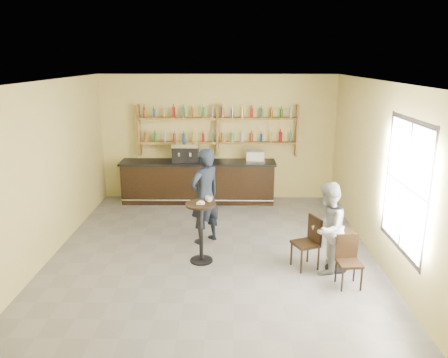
{
  "coord_description": "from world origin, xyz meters",
  "views": [
    {
      "loc": [
        0.33,
        -7.59,
        3.58
      ],
      "look_at": [
        0.2,
        0.8,
        1.25
      ],
      "focal_mm": 35.0,
      "sensor_mm": 36.0,
      "label": 1
    }
  ],
  "objects_px": {
    "bar_counter": "(198,181)",
    "chair_west": "(305,243)",
    "espresso_machine": "(186,152)",
    "man_main": "(205,196)",
    "patron_second": "(327,228)",
    "cafe_table": "(337,250)",
    "pastry_case": "(255,156)",
    "chair_south": "(349,263)",
    "pedestal_table": "(201,233)"
  },
  "relations": [
    {
      "from": "cafe_table",
      "to": "chair_south",
      "type": "bearing_deg",
      "value": -85.24
    },
    {
      "from": "man_main",
      "to": "chair_south",
      "type": "xyz_separation_m",
      "value": [
        2.42,
        -1.76,
        -0.54
      ]
    },
    {
      "from": "bar_counter",
      "to": "pedestal_table",
      "type": "bearing_deg",
      "value": -85.02
    },
    {
      "from": "espresso_machine",
      "to": "pedestal_table",
      "type": "bearing_deg",
      "value": -81.69
    },
    {
      "from": "patron_second",
      "to": "pastry_case",
      "type": "bearing_deg",
      "value": -136.58
    },
    {
      "from": "pastry_case",
      "to": "chair_west",
      "type": "height_order",
      "value": "pastry_case"
    },
    {
      "from": "espresso_machine",
      "to": "patron_second",
      "type": "height_order",
      "value": "patron_second"
    },
    {
      "from": "man_main",
      "to": "chair_west",
      "type": "height_order",
      "value": "man_main"
    },
    {
      "from": "pastry_case",
      "to": "man_main",
      "type": "distance_m",
      "value": 2.82
    },
    {
      "from": "espresso_machine",
      "to": "cafe_table",
      "type": "bearing_deg",
      "value": -52.96
    },
    {
      "from": "bar_counter",
      "to": "espresso_machine",
      "type": "height_order",
      "value": "espresso_machine"
    },
    {
      "from": "bar_counter",
      "to": "espresso_machine",
      "type": "bearing_deg",
      "value": 180.0
    },
    {
      "from": "pedestal_table",
      "to": "chair_south",
      "type": "distance_m",
      "value": 2.59
    },
    {
      "from": "pedestal_table",
      "to": "patron_second",
      "type": "bearing_deg",
      "value": -8.85
    },
    {
      "from": "espresso_machine",
      "to": "chair_west",
      "type": "distance_m",
      "value": 4.5
    },
    {
      "from": "bar_counter",
      "to": "cafe_table",
      "type": "distance_m",
      "value": 4.61
    },
    {
      "from": "cafe_table",
      "to": "chair_west",
      "type": "relative_size",
      "value": 0.78
    },
    {
      "from": "pastry_case",
      "to": "pedestal_table",
      "type": "relative_size",
      "value": 0.41
    },
    {
      "from": "pedestal_table",
      "to": "chair_west",
      "type": "height_order",
      "value": "pedestal_table"
    },
    {
      "from": "pastry_case",
      "to": "patron_second",
      "type": "xyz_separation_m",
      "value": [
        1.03,
        -3.8,
        -0.4
      ]
    },
    {
      "from": "bar_counter",
      "to": "pastry_case",
      "type": "relative_size",
      "value": 8.54
    },
    {
      "from": "cafe_table",
      "to": "chair_west",
      "type": "height_order",
      "value": "chair_west"
    },
    {
      "from": "pastry_case",
      "to": "chair_west",
      "type": "distance_m",
      "value": 3.83
    },
    {
      "from": "pedestal_table",
      "to": "cafe_table",
      "type": "distance_m",
      "value": 2.41
    },
    {
      "from": "espresso_machine",
      "to": "chair_south",
      "type": "bearing_deg",
      "value": -56.59
    },
    {
      "from": "chair_south",
      "to": "man_main",
      "type": "bearing_deg",
      "value": 138.54
    },
    {
      "from": "patron_second",
      "to": "cafe_table",
      "type": "bearing_deg",
      "value": 134.26
    },
    {
      "from": "espresso_machine",
      "to": "chair_west",
      "type": "xyz_separation_m",
      "value": [
        2.45,
        -3.69,
        -0.83
      ]
    },
    {
      "from": "chair_south",
      "to": "patron_second",
      "type": "distance_m",
      "value": 0.71
    },
    {
      "from": "cafe_table",
      "to": "patron_second",
      "type": "bearing_deg",
      "value": -164.01
    },
    {
      "from": "bar_counter",
      "to": "espresso_machine",
      "type": "relative_size",
      "value": 5.99
    },
    {
      "from": "bar_counter",
      "to": "chair_west",
      "type": "height_order",
      "value": "bar_counter"
    },
    {
      "from": "bar_counter",
      "to": "chair_south",
      "type": "relative_size",
      "value": 4.66
    },
    {
      "from": "bar_counter",
      "to": "pedestal_table",
      "type": "relative_size",
      "value": 3.53
    },
    {
      "from": "man_main",
      "to": "bar_counter",
      "type": "bearing_deg",
      "value": -126.32
    },
    {
      "from": "bar_counter",
      "to": "man_main",
      "type": "distance_m",
      "value": 2.63
    },
    {
      "from": "pastry_case",
      "to": "chair_west",
      "type": "bearing_deg",
      "value": -76.97
    },
    {
      "from": "pastry_case",
      "to": "patron_second",
      "type": "height_order",
      "value": "patron_second"
    },
    {
      "from": "bar_counter",
      "to": "man_main",
      "type": "relative_size",
      "value": 2.04
    },
    {
      "from": "bar_counter",
      "to": "chair_south",
      "type": "height_order",
      "value": "bar_counter"
    },
    {
      "from": "man_main",
      "to": "cafe_table",
      "type": "xyz_separation_m",
      "value": [
        2.37,
        -1.16,
        -0.6
      ]
    },
    {
      "from": "bar_counter",
      "to": "chair_west",
      "type": "bearing_deg",
      "value": -59.89
    },
    {
      "from": "cafe_table",
      "to": "pedestal_table",
      "type": "bearing_deg",
      "value": 173.44
    },
    {
      "from": "bar_counter",
      "to": "pedestal_table",
      "type": "distance_m",
      "value": 3.48
    },
    {
      "from": "pedestal_table",
      "to": "espresso_machine",
      "type": "bearing_deg",
      "value": 99.98
    },
    {
      "from": "bar_counter",
      "to": "man_main",
      "type": "xyz_separation_m",
      "value": [
        0.32,
        -2.58,
        0.43
      ]
    },
    {
      "from": "pedestal_table",
      "to": "patron_second",
      "type": "height_order",
      "value": "patron_second"
    },
    {
      "from": "man_main",
      "to": "patron_second",
      "type": "height_order",
      "value": "man_main"
    },
    {
      "from": "espresso_machine",
      "to": "man_main",
      "type": "distance_m",
      "value": 2.67
    },
    {
      "from": "pedestal_table",
      "to": "chair_south",
      "type": "bearing_deg",
      "value": -19.74
    }
  ]
}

